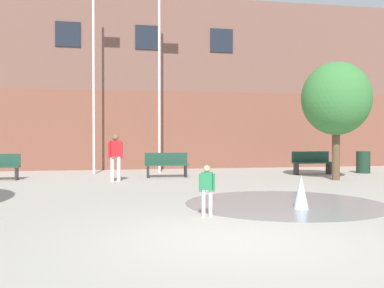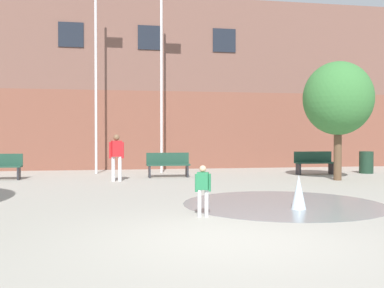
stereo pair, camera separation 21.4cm
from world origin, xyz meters
name	(u,v)px [view 1 (the left image)]	position (x,y,z in m)	size (l,w,h in m)	color
ground_plane	(235,239)	(0.00, 0.00, 0.00)	(100.00, 100.00, 0.00)	#9E998E
library_building	(142,89)	(0.00, 17.18, 4.01)	(36.00, 6.05, 8.02)	brown
splash_fountain	(290,200)	(2.14, 2.96, 0.11)	(4.56, 4.56, 0.73)	gray
park_bench_under_left_flagpole	(167,164)	(0.34, 10.09, 0.48)	(1.60, 0.44, 0.91)	#28282D
park_bench_far_right	(312,162)	(6.25, 10.34, 0.48)	(1.60, 0.44, 0.91)	#28282D
child_running	(207,187)	(0.00, 1.88, 0.58)	(0.31, 0.19, 0.99)	silver
adult_near_bench	(115,154)	(-1.56, 8.92, 0.93)	(0.50, 0.30, 1.59)	silver
flagpole_left	(94,65)	(-2.33, 12.21, 4.42)	(0.80, 0.10, 8.33)	silver
flagpole_right	(160,69)	(0.35, 12.21, 4.33)	(0.80, 0.10, 8.16)	silver
trash_can	(363,162)	(8.57, 10.41, 0.45)	(0.56, 0.56, 0.90)	#193323
street_tree_near_building	(336,99)	(6.01, 7.98, 2.83)	(2.39, 2.39, 4.12)	brown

